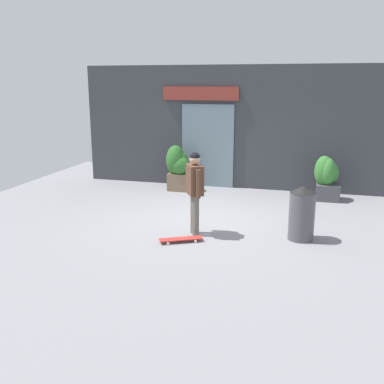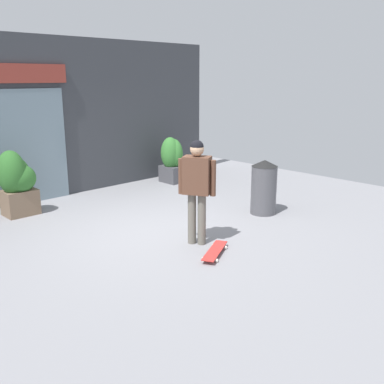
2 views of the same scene
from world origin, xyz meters
name	(u,v)px [view 1 (image 1 of 2)]	position (x,y,z in m)	size (l,w,h in m)	color
ground_plane	(201,221)	(0.00, 0.00, 0.00)	(12.00, 12.00, 0.00)	gray
building_facade	(230,128)	(-0.02, 3.44, 1.70)	(8.64, 0.31, 3.42)	#383A3F
skateboarder	(195,185)	(0.09, -0.85, 1.01)	(0.43, 0.53, 1.66)	#666056
skateboard	(181,239)	(-0.04, -1.37, 0.06)	(0.82, 0.55, 0.08)	red
planter_box_left	(178,166)	(-1.30, 2.59, 0.68)	(0.69, 0.57, 1.27)	brown
planter_box_right	(327,177)	(2.67, 2.62, 0.60)	(0.66, 0.61, 1.14)	#47474C
trash_bin	(302,213)	(2.15, -0.61, 0.53)	(0.50, 0.50, 1.06)	#4C4C51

